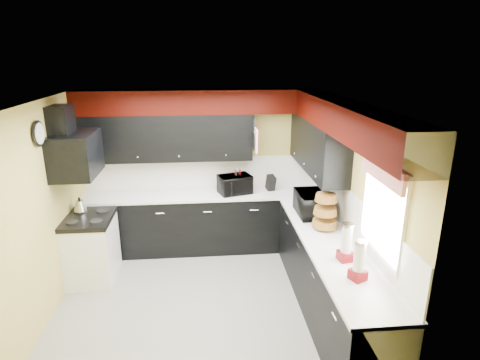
# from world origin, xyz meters

# --- Properties ---
(ground) EXTENTS (3.60, 3.60, 0.00)m
(ground) POSITION_xyz_m (0.00, 0.00, 0.00)
(ground) COLOR gray
(ground) RESTS_ON ground
(wall_back) EXTENTS (3.60, 0.06, 2.50)m
(wall_back) POSITION_xyz_m (0.00, 1.80, 1.25)
(wall_back) COLOR #E0C666
(wall_back) RESTS_ON ground
(wall_right) EXTENTS (0.06, 3.60, 2.50)m
(wall_right) POSITION_xyz_m (1.80, 0.00, 1.25)
(wall_right) COLOR #E0C666
(wall_right) RESTS_ON ground
(wall_left) EXTENTS (0.06, 3.60, 2.50)m
(wall_left) POSITION_xyz_m (-1.80, 0.00, 1.25)
(wall_left) COLOR #E0C666
(wall_left) RESTS_ON ground
(ceiling) EXTENTS (3.60, 3.60, 0.06)m
(ceiling) POSITION_xyz_m (0.00, 0.00, 2.50)
(ceiling) COLOR white
(ceiling) RESTS_ON wall_back
(cab_back) EXTENTS (3.60, 0.60, 0.90)m
(cab_back) POSITION_xyz_m (0.00, 1.50, 0.45)
(cab_back) COLOR black
(cab_back) RESTS_ON ground
(cab_right) EXTENTS (0.60, 3.00, 0.90)m
(cab_right) POSITION_xyz_m (1.50, -0.30, 0.45)
(cab_right) COLOR black
(cab_right) RESTS_ON ground
(counter_back) EXTENTS (3.62, 0.64, 0.04)m
(counter_back) POSITION_xyz_m (0.00, 1.50, 0.92)
(counter_back) COLOR white
(counter_back) RESTS_ON cab_back
(counter_right) EXTENTS (0.64, 3.02, 0.04)m
(counter_right) POSITION_xyz_m (1.50, -0.30, 0.92)
(counter_right) COLOR white
(counter_right) RESTS_ON cab_right
(splash_back) EXTENTS (3.60, 0.02, 0.50)m
(splash_back) POSITION_xyz_m (0.00, 1.79, 1.19)
(splash_back) COLOR white
(splash_back) RESTS_ON counter_back
(splash_right) EXTENTS (0.02, 3.60, 0.50)m
(splash_right) POSITION_xyz_m (1.79, 0.00, 1.19)
(splash_right) COLOR white
(splash_right) RESTS_ON counter_right
(upper_back) EXTENTS (2.60, 0.35, 0.70)m
(upper_back) POSITION_xyz_m (-0.50, 1.62, 1.80)
(upper_back) COLOR black
(upper_back) RESTS_ON wall_back
(upper_right) EXTENTS (0.35, 1.80, 0.70)m
(upper_right) POSITION_xyz_m (1.62, 0.90, 1.80)
(upper_right) COLOR black
(upper_right) RESTS_ON wall_right
(soffit_back) EXTENTS (3.60, 0.36, 0.35)m
(soffit_back) POSITION_xyz_m (0.00, 1.62, 2.33)
(soffit_back) COLOR black
(soffit_back) RESTS_ON wall_back
(soffit_right) EXTENTS (0.36, 3.24, 0.35)m
(soffit_right) POSITION_xyz_m (1.62, -0.18, 2.33)
(soffit_right) COLOR black
(soffit_right) RESTS_ON wall_right
(stove) EXTENTS (0.60, 0.75, 0.86)m
(stove) POSITION_xyz_m (-1.50, 0.75, 0.43)
(stove) COLOR white
(stove) RESTS_ON ground
(cooktop) EXTENTS (0.62, 0.77, 0.06)m
(cooktop) POSITION_xyz_m (-1.50, 0.75, 0.89)
(cooktop) COLOR black
(cooktop) RESTS_ON stove
(hood) EXTENTS (0.50, 0.78, 0.55)m
(hood) POSITION_xyz_m (-1.55, 0.75, 1.78)
(hood) COLOR black
(hood) RESTS_ON wall_left
(hood_duct) EXTENTS (0.24, 0.40, 0.40)m
(hood_duct) POSITION_xyz_m (-1.68, 0.75, 2.20)
(hood_duct) COLOR black
(hood_duct) RESTS_ON wall_left
(window) EXTENTS (0.03, 0.86, 0.96)m
(window) POSITION_xyz_m (1.79, -0.90, 1.55)
(window) COLOR white
(window) RESTS_ON wall_right
(valance) EXTENTS (0.04, 0.88, 0.20)m
(valance) POSITION_xyz_m (1.73, -0.90, 1.95)
(valance) COLOR red
(valance) RESTS_ON wall_right
(pan_top) EXTENTS (0.03, 0.22, 0.40)m
(pan_top) POSITION_xyz_m (0.82, 1.55, 2.00)
(pan_top) COLOR black
(pan_top) RESTS_ON upper_back
(pan_mid) EXTENTS (0.03, 0.28, 0.46)m
(pan_mid) POSITION_xyz_m (0.82, 1.42, 1.75)
(pan_mid) COLOR black
(pan_mid) RESTS_ON upper_back
(pan_low) EXTENTS (0.03, 0.24, 0.42)m
(pan_low) POSITION_xyz_m (0.82, 1.68, 1.72)
(pan_low) COLOR black
(pan_low) RESTS_ON upper_back
(cut_board) EXTENTS (0.03, 0.26, 0.35)m
(cut_board) POSITION_xyz_m (0.83, 1.30, 1.80)
(cut_board) COLOR white
(cut_board) RESTS_ON upper_back
(baskets) EXTENTS (0.27, 0.27, 0.50)m
(baskets) POSITION_xyz_m (1.52, 0.05, 1.18)
(baskets) COLOR brown
(baskets) RESTS_ON upper_right
(clock) EXTENTS (0.03, 0.30, 0.30)m
(clock) POSITION_xyz_m (-1.77, 0.25, 2.15)
(clock) COLOR black
(clock) RESTS_ON wall_left
(deco_plate) EXTENTS (0.03, 0.24, 0.24)m
(deco_plate) POSITION_xyz_m (1.77, -0.35, 2.25)
(deco_plate) COLOR white
(deco_plate) RESTS_ON wall_right
(toaster_oven) EXTENTS (0.58, 0.52, 0.28)m
(toaster_oven) POSITION_xyz_m (0.53, 1.46, 1.08)
(toaster_oven) COLOR black
(toaster_oven) RESTS_ON counter_back
(microwave) EXTENTS (0.39, 0.56, 0.31)m
(microwave) POSITION_xyz_m (1.48, 0.51, 1.09)
(microwave) COLOR black
(microwave) RESTS_ON counter_right
(utensil_crock) EXTENTS (0.14, 0.14, 0.14)m
(utensil_crock) POSITION_xyz_m (0.58, 1.49, 1.01)
(utensil_crock) COLOR silver
(utensil_crock) RESTS_ON counter_back
(knife_block) EXTENTS (0.14, 0.18, 0.24)m
(knife_block) POSITION_xyz_m (1.10, 1.53, 1.06)
(knife_block) COLOR black
(knife_block) RESTS_ON counter_back
(kettle) EXTENTS (0.24, 0.24, 0.16)m
(kettle) POSITION_xyz_m (-1.65, 0.95, 1.00)
(kettle) COLOR #A8A8AD
(kettle) RESTS_ON cooktop
(dispenser_a) EXTENTS (0.16, 0.16, 0.39)m
(dispenser_a) POSITION_xyz_m (1.51, -0.74, 1.13)
(dispenser_a) COLOR #610009
(dispenser_a) RESTS_ON counter_right
(dispenser_b) EXTENTS (0.18, 0.18, 0.38)m
(dispenser_b) POSITION_xyz_m (1.50, -1.11, 1.13)
(dispenser_b) COLOR maroon
(dispenser_b) RESTS_ON counter_right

